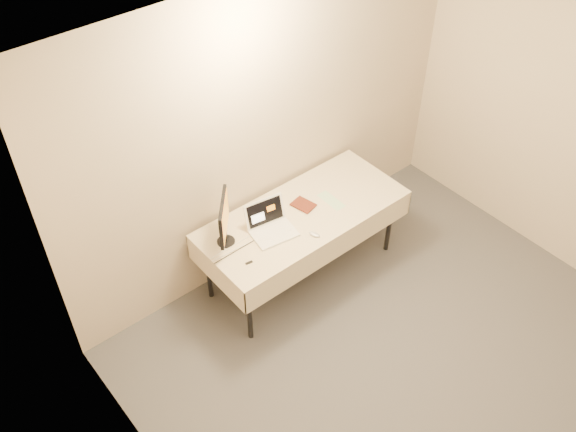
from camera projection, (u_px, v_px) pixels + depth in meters
ground at (477, 425)px, 4.84m from camera, size 5.00×5.00×0.00m
back_wall at (269, 130)px, 5.34m from camera, size 4.00×0.10×2.70m
table at (303, 218)px, 5.54m from camera, size 1.86×0.81×0.74m
laptop at (270, 225)px, 5.30m from camera, size 0.40×0.38×0.24m
monitor at (224, 219)px, 5.07m from camera, size 0.30×0.34×0.44m
book at (298, 202)px, 5.46m from camera, size 0.15×0.05×0.20m
alarm_clock at (261, 205)px, 5.53m from camera, size 0.13×0.07×0.05m
clicker at (314, 234)px, 5.29m from camera, size 0.08×0.11×0.02m
paper_form at (331, 201)px, 5.62m from camera, size 0.11×0.27×0.00m
usb_dongle at (249, 263)px, 5.06m from camera, size 0.06×0.03×0.01m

